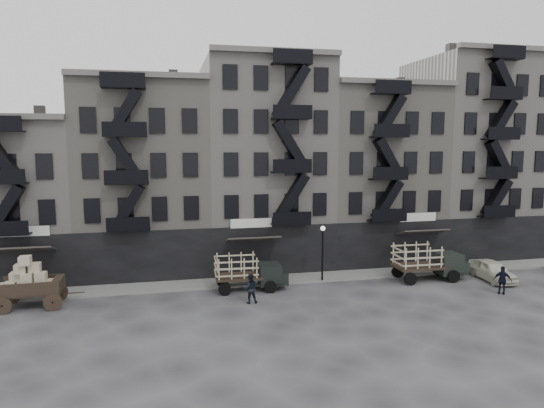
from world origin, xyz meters
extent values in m
plane|color=#38383A|center=(0.00, 0.00, 0.00)|extent=(140.00, 140.00, 0.00)
cube|color=slate|center=(0.00, 3.75, 0.07)|extent=(55.00, 2.50, 0.15)
cube|color=#A09B93|center=(-20.00, 10.00, 6.00)|extent=(10.00, 10.00, 12.00)
cube|color=#4C4744|center=(-17.50, 10.00, 12.60)|extent=(0.70, 0.70, 1.20)
cube|color=gray|center=(-10.00, 10.00, 7.50)|extent=(10.00, 10.00, 15.00)
cube|color=black|center=(-10.00, 5.05, 2.00)|extent=(10.00, 0.35, 4.00)
cube|color=#595651|center=(-10.00, 4.85, 15.20)|extent=(10.00, 0.50, 0.40)
cube|color=#4C4744|center=(-13.00, 10.00, 15.60)|extent=(0.70, 0.70, 1.20)
cube|color=#4C4744|center=(-7.50, 10.00, 15.60)|extent=(0.70, 0.70, 1.20)
cube|color=#A09B93|center=(0.00, 10.00, 8.50)|extent=(10.00, 10.00, 17.00)
cube|color=black|center=(0.00, 5.05, 2.00)|extent=(10.00, 0.35, 4.00)
cube|color=#595651|center=(0.00, 4.85, 17.20)|extent=(10.00, 0.50, 0.40)
cube|color=#4C4744|center=(-3.00, 10.00, 17.60)|extent=(0.70, 0.70, 1.20)
cube|color=#4C4744|center=(2.50, 10.00, 17.60)|extent=(0.70, 0.70, 1.20)
cube|color=gray|center=(10.00, 10.00, 7.50)|extent=(10.00, 10.00, 15.00)
cube|color=black|center=(10.00, 5.05, 2.00)|extent=(10.00, 0.35, 4.00)
cube|color=#595651|center=(10.00, 4.85, 15.20)|extent=(10.00, 0.50, 0.40)
cube|color=#4C4744|center=(7.00, 10.00, 15.60)|extent=(0.70, 0.70, 1.20)
cube|color=#4C4744|center=(12.50, 10.00, 15.60)|extent=(0.70, 0.70, 1.20)
cube|color=#A09B93|center=(20.00, 10.00, 9.00)|extent=(10.00, 10.00, 18.00)
cube|color=black|center=(20.00, 5.05, 2.00)|extent=(10.00, 0.35, 4.00)
cube|color=#595651|center=(20.00, 4.85, 18.20)|extent=(10.00, 0.50, 0.40)
cube|color=#4C4744|center=(17.00, 10.00, 18.60)|extent=(0.70, 0.70, 1.20)
cube|color=#4C4744|center=(22.50, 10.00, 18.60)|extent=(0.70, 0.70, 1.20)
cylinder|color=black|center=(3.00, 2.60, 2.00)|extent=(0.14, 0.14, 4.00)
sphere|color=silver|center=(3.00, 2.60, 4.10)|extent=(0.36, 0.36, 0.36)
imported|color=silver|center=(-18.50, 2.60, 0.88)|extent=(2.25, 1.43, 1.76)
cube|color=black|center=(-16.86, 1.18, 1.03)|extent=(3.74, 2.01, 0.21)
cylinder|color=black|center=(-18.29, 0.13, 0.57)|extent=(1.13, 0.12, 1.13)
cylinder|color=black|center=(-18.32, 2.19, 0.57)|extent=(1.13, 0.12, 1.13)
cylinder|color=black|center=(-15.41, 0.18, 0.57)|extent=(1.13, 0.12, 1.13)
cylinder|color=black|center=(-15.44, 2.24, 0.57)|extent=(1.13, 0.12, 1.13)
cube|color=black|center=(-15.22, 1.21, 1.44)|extent=(0.54, 1.66, 0.82)
cube|color=black|center=(-3.45, 1.86, 1.02)|extent=(3.37, 2.07, 0.17)
cube|color=black|center=(-1.23, 1.77, 1.11)|extent=(1.62, 1.81, 1.45)
cube|color=black|center=(-0.36, 1.73, 0.82)|extent=(0.83, 1.48, 0.87)
cylinder|color=black|center=(-1.37, 0.80, 0.44)|extent=(0.88, 0.25, 0.87)
cylinder|color=black|center=(-1.28, 2.74, 0.44)|extent=(0.88, 0.25, 0.87)
cylinder|color=black|center=(-4.56, 0.94, 0.44)|extent=(0.88, 0.25, 0.87)
cylinder|color=black|center=(-4.47, 2.87, 0.44)|extent=(0.88, 0.25, 0.87)
cube|color=black|center=(10.27, 1.42, 1.11)|extent=(3.63, 2.18, 0.19)
cube|color=black|center=(12.69, 1.37, 1.21)|extent=(1.73, 1.93, 1.58)
cube|color=black|center=(13.64, 1.36, 0.90)|extent=(0.88, 1.60, 0.95)
cylinder|color=black|center=(12.56, 0.32, 0.47)|extent=(0.95, 0.25, 0.95)
cylinder|color=black|center=(12.61, 2.43, 0.47)|extent=(0.95, 0.25, 0.95)
cylinder|color=black|center=(9.09, 0.39, 0.47)|extent=(0.95, 0.25, 0.95)
cylinder|color=black|center=(9.13, 2.50, 0.47)|extent=(0.95, 0.25, 0.95)
imported|color=silver|center=(15.83, 0.34, 0.77)|extent=(2.05, 4.58, 1.53)
imported|color=black|center=(-3.11, -0.95, 0.98)|extent=(0.99, 0.79, 1.96)
imported|color=black|center=(14.25, -2.88, 0.99)|extent=(1.23, 1.06, 1.98)
camera|label=1|loc=(-8.27, -31.21, 10.52)|focal=32.00mm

